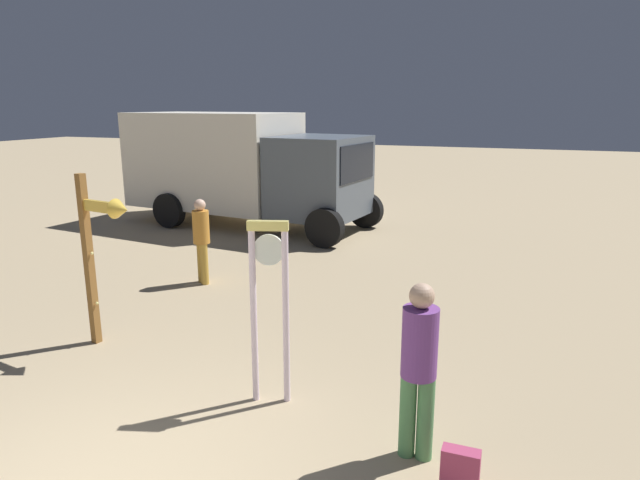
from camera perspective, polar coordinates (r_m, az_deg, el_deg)
The scene contains 6 objects.
standing_clock at distance 5.89m, azimuth -5.19°, elevation -5.70°, with size 0.43×0.20×2.01m.
arrow_sign at distance 7.64m, azimuth -21.54°, elevation 0.15°, with size 0.90×0.32×2.30m.
person_near_clock at distance 5.11m, azimuth 10.07°, elevation -12.28°, with size 0.32×0.32×1.67m.
backpack at distance 5.15m, azimuth 14.14°, elevation -21.93°, with size 0.31×0.18×0.39m.
person_distant at distance 10.12m, azimuth -12.03°, elevation 0.32°, with size 0.29×0.29×1.54m.
box_truck_near at distance 14.93m, azimuth -8.24°, elevation 7.62°, with size 6.84×3.23×2.93m.
Camera 1 is at (3.13, -2.85, 3.16)m, focal length 31.29 mm.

